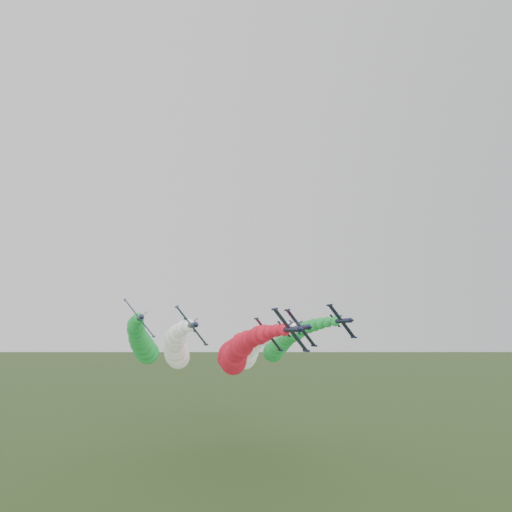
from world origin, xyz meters
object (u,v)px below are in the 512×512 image
at_px(jet_outer_right, 282,343).
at_px(jet_lead, 238,354).
at_px(jet_inner_right, 250,350).
at_px(jet_inner_left, 177,349).
at_px(jet_trail, 232,352).
at_px(jet_outer_left, 142,343).

bearing_deg(jet_outer_right, jet_lead, -137.30).
relative_size(jet_lead, jet_inner_right, 1.00).
relative_size(jet_inner_left, jet_outer_right, 1.00).
relative_size(jet_lead, jet_trail, 1.01).
height_order(jet_lead, jet_trail, jet_lead).
bearing_deg(jet_trail, jet_lead, -100.35).
height_order(jet_lead, jet_outer_right, jet_outer_right).
distance_m(jet_inner_left, jet_trail, 22.51).
bearing_deg(jet_outer_right, jet_inner_right, -157.70).
height_order(jet_inner_left, jet_outer_left, jet_outer_left).
relative_size(jet_inner_left, jet_trail, 1.00).
height_order(jet_lead, jet_inner_left, jet_inner_left).
relative_size(jet_inner_left, jet_inner_right, 1.00).
distance_m(jet_inner_right, jet_outer_right, 12.40).
bearing_deg(jet_trail, jet_inner_left, -145.31).
height_order(jet_inner_left, jet_outer_right, jet_outer_right).
relative_size(jet_inner_right, jet_outer_right, 1.00).
distance_m(jet_outer_left, jet_trail, 28.39).
bearing_deg(jet_inner_left, jet_outer_right, 9.50).
xyz_separation_m(jet_lead, jet_inner_left, (-14.08, 11.21, 1.10)).
bearing_deg(jet_outer_right, jet_inner_left, -170.50).
xyz_separation_m(jet_lead, jet_outer_right, (17.95, 16.57, 2.33)).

